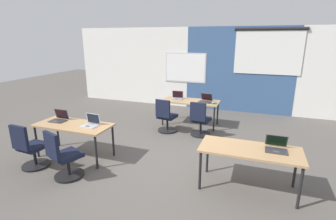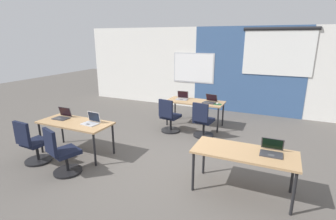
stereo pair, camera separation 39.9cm
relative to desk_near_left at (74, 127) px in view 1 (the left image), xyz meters
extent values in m
plane|color=#56514C|center=(1.75, 0.60, -0.66)|extent=(24.00, 24.00, 0.00)
cube|color=silver|center=(1.75, 4.80, 0.74)|extent=(10.00, 0.20, 2.80)
cube|color=#385684|center=(2.86, 4.69, 0.74)|extent=(3.51, 0.01, 2.80)
cube|color=#B7B7BC|center=(1.04, 4.69, 0.76)|extent=(1.48, 0.02, 1.04)
cube|color=white|center=(1.04, 4.68, 0.76)|extent=(1.40, 0.02, 0.96)
cube|color=white|center=(3.71, 4.67, 1.32)|extent=(2.00, 0.02, 1.33)
cylinder|color=black|center=(3.71, 4.67, 2.04)|extent=(2.10, 0.10, 0.10)
cube|color=tan|center=(0.00, 0.00, 0.04)|extent=(1.60, 0.70, 0.04)
cylinder|color=black|center=(-0.74, -0.30, -0.32)|extent=(0.04, 0.04, 0.68)
cylinder|color=black|center=(0.74, -0.30, -0.32)|extent=(0.04, 0.04, 0.68)
cylinder|color=black|center=(-0.74, 0.30, -0.32)|extent=(0.04, 0.04, 0.68)
cylinder|color=black|center=(0.74, 0.30, -0.32)|extent=(0.04, 0.04, 0.68)
cube|color=tan|center=(3.50, 0.00, 0.04)|extent=(1.60, 0.70, 0.04)
cylinder|color=black|center=(2.76, -0.30, -0.32)|extent=(0.04, 0.04, 0.68)
cylinder|color=black|center=(4.24, -0.30, -0.32)|extent=(0.04, 0.04, 0.68)
cylinder|color=black|center=(2.76, 0.30, -0.32)|extent=(0.04, 0.04, 0.68)
cylinder|color=black|center=(4.24, 0.30, -0.32)|extent=(0.04, 0.04, 0.68)
cube|color=tan|center=(1.75, 2.80, 0.04)|extent=(1.60, 0.70, 0.04)
cylinder|color=black|center=(1.01, 2.50, -0.32)|extent=(0.04, 0.04, 0.68)
cylinder|color=black|center=(2.49, 2.50, -0.32)|extent=(0.04, 0.04, 0.68)
cylinder|color=black|center=(1.01, 3.10, -0.32)|extent=(0.04, 0.04, 0.68)
cylinder|color=black|center=(2.49, 3.10, -0.32)|extent=(0.04, 0.04, 0.68)
cube|color=#9E9EA3|center=(1.34, 2.80, 0.07)|extent=(0.35, 0.27, 0.02)
cube|color=#4C4C4F|center=(1.34, 2.75, 0.08)|extent=(0.10, 0.07, 0.00)
cube|color=#9E9EA3|center=(1.32, 2.93, 0.19)|extent=(0.33, 0.08, 0.22)
cube|color=black|center=(1.32, 2.93, 0.19)|extent=(0.30, 0.07, 0.19)
cylinder|color=black|center=(1.31, 2.09, -0.64)|extent=(0.52, 0.52, 0.04)
cylinder|color=black|center=(1.31, 2.09, -0.45)|extent=(0.06, 0.06, 0.34)
cube|color=black|center=(1.31, 2.09, -0.24)|extent=(0.50, 0.50, 0.08)
cube|color=black|center=(1.28, 1.84, 0.03)|extent=(0.40, 0.11, 0.46)
sphere|color=black|center=(1.34, 2.32, -0.64)|extent=(0.04, 0.04, 0.04)
sphere|color=black|center=(1.52, 1.98, -0.64)|extent=(0.04, 0.04, 0.04)
sphere|color=black|center=(1.08, 2.04, -0.64)|extent=(0.04, 0.04, 0.04)
cube|color=#333338|center=(-0.44, 0.04, 0.07)|extent=(0.34, 0.24, 0.02)
cube|color=#4C4C4F|center=(-0.44, -0.01, 0.08)|extent=(0.09, 0.06, 0.00)
cube|color=#333338|center=(-0.44, 0.18, 0.19)|extent=(0.33, 0.06, 0.22)
cube|color=black|center=(-0.44, 0.17, 0.19)|extent=(0.30, 0.05, 0.19)
cylinder|color=black|center=(-0.45, -0.64, -0.64)|extent=(0.52, 0.52, 0.04)
cylinder|color=black|center=(-0.45, -0.64, -0.45)|extent=(0.06, 0.06, 0.34)
cube|color=black|center=(-0.45, -0.64, -0.24)|extent=(0.47, 0.47, 0.08)
cube|color=black|center=(-0.47, -0.89, 0.03)|extent=(0.40, 0.08, 0.46)
sphere|color=black|center=(-0.44, -0.40, -0.64)|extent=(0.04, 0.04, 0.04)
sphere|color=black|center=(-0.24, -0.72, -0.64)|extent=(0.04, 0.04, 0.04)
sphere|color=black|center=(-0.68, -0.69, -0.64)|extent=(0.04, 0.04, 0.04)
cube|color=#333338|center=(2.16, 2.75, 0.07)|extent=(0.36, 0.28, 0.02)
cube|color=#4C4C4F|center=(2.16, 2.70, 0.08)|extent=(0.10, 0.07, 0.00)
cube|color=#333338|center=(2.19, 2.90, 0.18)|extent=(0.34, 0.14, 0.21)
cube|color=black|center=(2.19, 2.90, 0.18)|extent=(0.30, 0.12, 0.18)
cube|color=#23512D|center=(2.40, 2.71, 0.06)|extent=(0.22, 0.19, 0.00)
ellipsoid|color=silver|center=(2.40, 2.71, 0.08)|extent=(0.07, 0.11, 0.03)
cylinder|color=black|center=(2.22, 2.12, -0.64)|extent=(0.52, 0.52, 0.04)
cylinder|color=black|center=(2.22, 2.12, -0.45)|extent=(0.06, 0.06, 0.34)
cube|color=black|center=(2.22, 2.12, -0.24)|extent=(0.49, 0.49, 0.08)
cube|color=black|center=(2.19, 1.87, 0.03)|extent=(0.40, 0.11, 0.46)
sphere|color=black|center=(2.25, 2.35, -0.64)|extent=(0.04, 0.04, 0.04)
sphere|color=black|center=(2.43, 2.02, -0.64)|extent=(0.04, 0.04, 0.04)
sphere|color=black|center=(1.99, 2.07, -0.64)|extent=(0.04, 0.04, 0.04)
cube|color=#333338|center=(3.89, 0.04, 0.07)|extent=(0.33, 0.23, 0.02)
cube|color=#4C4C4F|center=(3.89, -0.01, 0.08)|extent=(0.09, 0.06, 0.00)
cube|color=#333338|center=(3.89, 0.19, 0.18)|extent=(0.33, 0.09, 0.21)
cube|color=black|center=(3.89, 0.19, 0.18)|extent=(0.30, 0.08, 0.18)
cube|color=#B7B7BC|center=(0.39, 0.01, 0.07)|extent=(0.35, 0.26, 0.02)
cube|color=#4C4C4F|center=(0.39, -0.04, 0.08)|extent=(0.09, 0.07, 0.00)
cube|color=#B7B7BC|center=(0.40, 0.14, 0.19)|extent=(0.33, 0.06, 0.22)
cube|color=black|center=(0.40, 0.13, 0.19)|extent=(0.30, 0.05, 0.19)
cylinder|color=black|center=(0.43, -0.72, -0.64)|extent=(0.52, 0.52, 0.04)
cylinder|color=black|center=(0.43, -0.72, -0.45)|extent=(0.06, 0.06, 0.34)
cube|color=black|center=(0.43, -0.72, -0.24)|extent=(0.56, 0.56, 0.08)
cube|color=black|center=(0.35, -0.96, 0.03)|extent=(0.40, 0.19, 0.46)
sphere|color=black|center=(0.50, -0.50, -0.64)|extent=(0.04, 0.04, 0.04)
sphere|color=black|center=(0.62, -0.86, -0.64)|extent=(0.04, 0.04, 0.04)
sphere|color=black|center=(0.19, -0.72, -0.64)|extent=(0.04, 0.04, 0.04)
camera|label=1|loc=(3.53, -3.97, 1.78)|focal=27.02mm
camera|label=2|loc=(3.90, -3.82, 1.78)|focal=27.02mm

